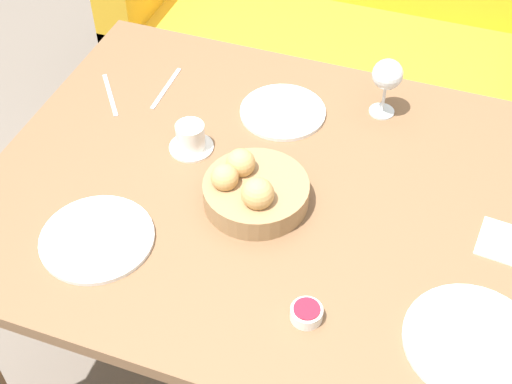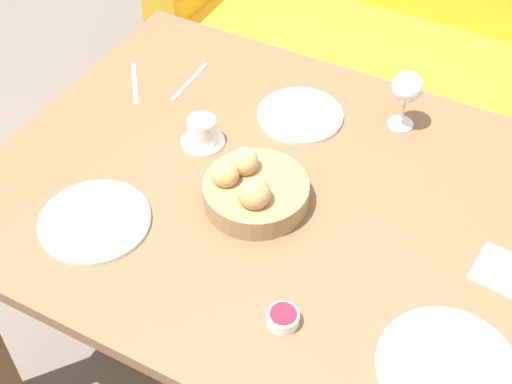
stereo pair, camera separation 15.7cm
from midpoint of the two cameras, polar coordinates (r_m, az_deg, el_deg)
name	(u,v)px [view 2 (the right image)]	position (r m, az deg, el deg)	size (l,w,h in m)	color
ground_plane	(287,369)	(2.19, 4.59, -14.05)	(10.00, 10.00, 0.00)	#6B6056
dining_table	(296,225)	(1.66, 5.88, -2.78)	(1.41, 1.02, 0.74)	brown
couch	(383,54)	(2.79, 11.75, 10.67)	(1.60, 0.70, 0.90)	gold
bread_basket	(253,190)	(1.56, 2.64, 0.05)	(0.24, 0.24, 0.11)	#99754C
plate_near_left	(95,221)	(1.56, -10.02, -2.45)	(0.24, 0.24, 0.01)	white
plate_near_right	(448,368)	(1.40, 18.32, -13.41)	(0.26, 0.26, 0.01)	white
plate_far_center	(300,115)	(1.81, 6.04, 6.03)	(0.22, 0.22, 0.01)	white
wine_glass	(407,89)	(1.76, 14.55, 7.88)	(0.08, 0.08, 0.16)	silver
coffee_cup	(202,132)	(1.71, -1.69, 4.66)	(0.11, 0.11, 0.07)	white
jam_bowl_berry	(283,318)	(1.38, 5.48, -10.17)	(0.06, 0.06, 0.03)	white
fork_silver	(135,83)	(1.92, -7.37, 8.55)	(0.12, 0.15, 0.00)	#B7B7BC
knife_silver	(190,81)	(1.91, -2.95, 8.75)	(0.01, 0.18, 0.00)	#B7B7BC
napkin	(503,271)	(1.57, 21.93, -6.06)	(0.12, 0.12, 0.00)	silver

